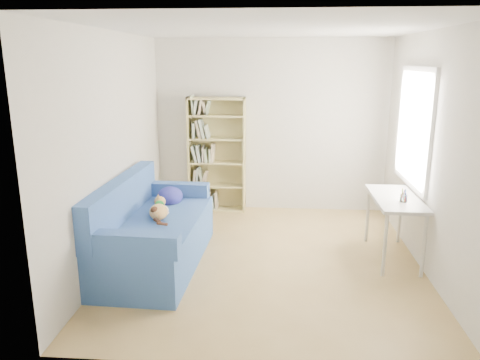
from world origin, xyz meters
name	(u,v)px	position (x,y,z in m)	size (l,w,h in m)	color
ground	(267,260)	(0.00, 0.00, 0.00)	(4.00, 4.00, 0.00)	#A28349
room_shell	(278,121)	(0.10, 0.03, 1.64)	(3.54, 4.04, 2.62)	silver
sofa	(152,233)	(-1.30, -0.20, 0.37)	(1.03, 2.05, 0.99)	navy
bookshelf	(217,159)	(-0.82, 1.85, 0.80)	(0.87, 0.27, 1.74)	tan
desk	(395,204)	(1.48, 0.18, 0.67)	(0.51, 1.11, 0.75)	silver
pen_cup	(404,197)	(1.51, 0.00, 0.81)	(0.08, 0.08, 0.15)	white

